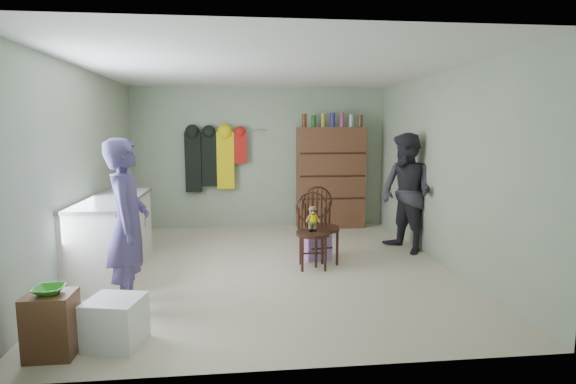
{
  "coord_description": "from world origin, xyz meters",
  "views": [
    {
      "loc": [
        -0.38,
        -5.59,
        1.77
      ],
      "look_at": [
        0.25,
        0.2,
        0.95
      ],
      "focal_mm": 28.0,
      "sensor_mm": 36.0,
      "label": 1
    }
  ],
  "objects": [
    {
      "name": "plastic_tub",
      "position": [
        -1.41,
        -1.96,
        0.2
      ],
      "size": [
        0.5,
        0.48,
        0.4
      ],
      "primitive_type": "cube",
      "rotation": [
        0.0,
        0.0,
        -0.22
      ],
      "color": "white",
      "rests_on": "ground"
    },
    {
      "name": "stool",
      "position": [
        -1.86,
        -2.09,
        0.25
      ],
      "size": [
        0.36,
        0.3,
        0.51
      ],
      "primitive_type": "cube",
      "color": "brown",
      "rests_on": "ground"
    },
    {
      "name": "counter",
      "position": [
        -1.95,
        0.0,
        0.47
      ],
      "size": [
        0.64,
        1.86,
        0.94
      ],
      "color": "silver",
      "rests_on": "ground"
    },
    {
      "name": "ground_plane",
      "position": [
        0.0,
        0.0,
        0.0
      ],
      "size": [
        5.0,
        5.0,
        0.0
      ],
      "primitive_type": "plane",
      "color": "beige",
      "rests_on": "ground"
    },
    {
      "name": "coat_rack",
      "position": [
        -0.83,
        2.38,
        1.25
      ],
      "size": [
        1.42,
        0.12,
        1.09
      ],
      "color": "#99999E",
      "rests_on": "ground"
    },
    {
      "name": "dresser",
      "position": [
        1.25,
        2.3,
        0.91
      ],
      "size": [
        1.2,
        0.39,
        2.06
      ],
      "color": "brown",
      "rests_on": "ground"
    },
    {
      "name": "person_left",
      "position": [
        -1.47,
        -1.15,
        0.84
      ],
      "size": [
        0.45,
        0.65,
        1.69
      ],
      "primitive_type": "imported",
      "rotation": [
        0.0,
        0.0,
        1.65
      ],
      "color": "#4C4279",
      "rests_on": "ground"
    },
    {
      "name": "striped_bag",
      "position": [
        0.65,
        0.3,
        0.18
      ],
      "size": [
        0.4,
        0.35,
        0.37
      ],
      "primitive_type": "cube",
      "rotation": [
        0.0,
        0.0,
        0.24
      ],
      "color": "pink",
      "rests_on": "ground"
    },
    {
      "name": "chair_front",
      "position": [
        0.54,
        -0.03,
        0.54
      ],
      "size": [
        0.45,
        0.45,
        0.97
      ],
      "rotation": [
        0.0,
        0.0,
        -0.06
      ],
      "color": "#371D13",
      "rests_on": "ground"
    },
    {
      "name": "person_right",
      "position": [
        2.0,
        0.56,
        0.86
      ],
      "size": [
        0.91,
        1.01,
        1.72
      ],
      "primitive_type": "imported",
      "rotation": [
        0.0,
        0.0,
        -1.2
      ],
      "color": "#2D2B33",
      "rests_on": "ground"
    },
    {
      "name": "bowl",
      "position": [
        -1.86,
        -2.09,
        0.54
      ],
      "size": [
        0.23,
        0.23,
        0.06
      ],
      "primitive_type": "imported",
      "color": "green",
      "rests_on": "stool"
    },
    {
      "name": "room_walls",
      "position": [
        0.0,
        0.53,
        1.58
      ],
      "size": [
        5.0,
        5.0,
        5.0
      ],
      "color": "#A1B093",
      "rests_on": "ground"
    },
    {
      "name": "chair_far",
      "position": [
        0.68,
        0.17,
        0.54
      ],
      "size": [
        0.54,
        0.54,
        1.01
      ],
      "rotation": [
        0.0,
        0.0,
        0.22
      ],
      "color": "#371D13",
      "rests_on": "ground"
    }
  ]
}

